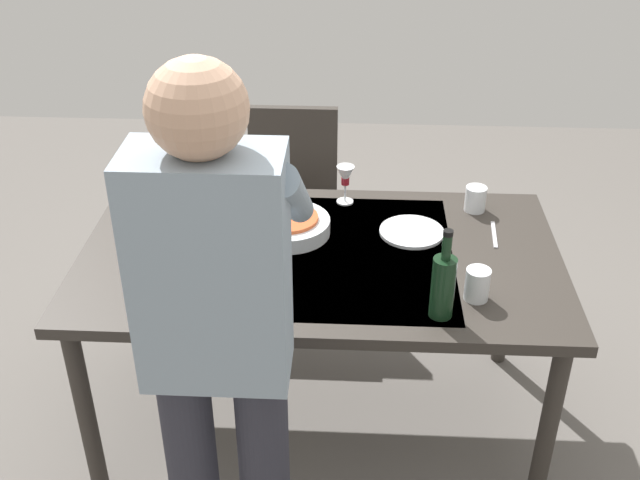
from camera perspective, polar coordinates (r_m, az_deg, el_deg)
The scene contains 14 objects.
ground_plane at distance 3.11m, azimuth -0.00°, elevation -13.01°, with size 6.00×6.00×0.00m, color #66605B.
dining_table at distance 2.67m, azimuth -0.00°, elevation -2.26°, with size 1.64×0.94×0.77m.
chair_near at distance 3.50m, azimuth -2.08°, elevation 3.25°, with size 0.40×0.40×0.91m.
person_server at distance 1.95m, azimuth -7.51°, elevation -7.29°, with size 0.42×0.61×1.69m.
wine_bottle at distance 2.30m, azimuth 9.11°, elevation -3.29°, with size 0.07×0.07×0.30m.
wine_glass_left at distance 2.90m, azimuth 1.89°, elevation 4.64°, with size 0.07×0.07×0.15m.
water_cup_near_left at distance 2.57m, azimuth -11.59°, elevation -1.03°, with size 0.07×0.07×0.11m, color silver.
water_cup_near_right at distance 2.43m, azimuth 11.57°, elevation -3.24°, with size 0.08×0.08×0.10m, color silver.
water_cup_far_left at distance 2.93m, azimuth 11.45°, elevation 3.01°, with size 0.08×0.08×0.10m, color silver.
serving_bowl_pasta at distance 2.73m, azimuth -2.39°, elevation 1.14°, with size 0.30×0.30×0.07m.
dinner_plate_near at distance 2.76m, azimuth 6.81°, elevation 0.61°, with size 0.23×0.23×0.01m, color silver.
dinner_plate_far at distance 2.49m, azimuth -8.37°, elevation -3.21°, with size 0.23×0.23×0.01m, color silver.
table_knife at distance 2.78m, azimuth -8.23°, elevation 0.71°, with size 0.01×0.20×0.01m, color silver.
table_fork at distance 2.80m, azimuth 12.78°, elevation 0.40°, with size 0.01×0.18×0.01m, color silver.
Camera 1 is at (-0.11, 2.23, 2.17)m, focal length 43.19 mm.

